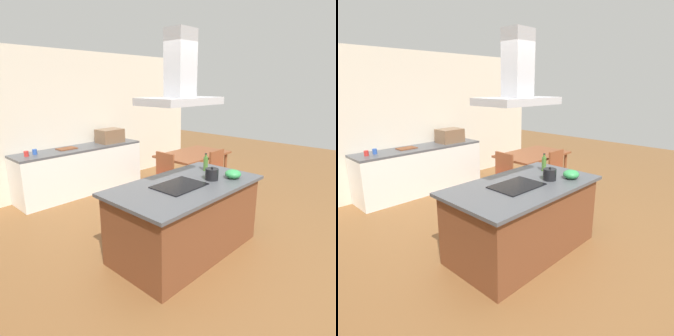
# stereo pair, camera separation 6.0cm
# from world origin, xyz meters

# --- Properties ---
(ground) EXTENTS (16.00, 16.00, 0.00)m
(ground) POSITION_xyz_m (0.00, 1.50, 0.00)
(ground) COLOR brown
(wall_back) EXTENTS (7.20, 0.10, 2.70)m
(wall_back) POSITION_xyz_m (0.00, 3.25, 1.35)
(wall_back) COLOR beige
(wall_back) RESTS_ON ground
(kitchen_island) EXTENTS (1.94, 1.08, 0.90)m
(kitchen_island) POSITION_xyz_m (0.00, 0.00, 0.45)
(kitchen_island) COLOR brown
(kitchen_island) RESTS_ON ground
(cooktop) EXTENTS (0.60, 0.44, 0.01)m
(cooktop) POSITION_xyz_m (-0.12, 0.00, 0.91)
(cooktop) COLOR black
(cooktop) RESTS_ON kitchen_island
(tea_kettle) EXTENTS (0.22, 0.17, 0.17)m
(tea_kettle) POSITION_xyz_m (0.35, -0.13, 0.97)
(tea_kettle) COLOR black
(tea_kettle) RESTS_ON kitchen_island
(olive_oil_bottle) EXTENTS (0.06, 0.06, 0.25)m
(olive_oil_bottle) POSITION_xyz_m (0.63, 0.17, 1.01)
(olive_oil_bottle) COLOR #47722D
(olive_oil_bottle) RESTS_ON kitchen_island
(mixing_bowl) EXTENTS (0.21, 0.21, 0.11)m
(mixing_bowl) POSITION_xyz_m (0.59, -0.30, 0.96)
(mixing_bowl) COLOR #33934C
(mixing_bowl) RESTS_ON kitchen_island
(back_counter) EXTENTS (2.49, 0.62, 0.90)m
(back_counter) POSITION_xyz_m (0.27, 2.88, 0.45)
(back_counter) COLOR white
(back_counter) RESTS_ON ground
(countertop_microwave) EXTENTS (0.50, 0.38, 0.28)m
(countertop_microwave) POSITION_xyz_m (0.98, 2.88, 1.04)
(countertop_microwave) COLOR brown
(countertop_microwave) RESTS_ON back_counter
(coffee_mug_red) EXTENTS (0.08, 0.08, 0.09)m
(coffee_mug_red) POSITION_xyz_m (-0.74, 2.88, 0.95)
(coffee_mug_red) COLOR red
(coffee_mug_red) RESTS_ON back_counter
(coffee_mug_blue) EXTENTS (0.08, 0.08, 0.09)m
(coffee_mug_blue) POSITION_xyz_m (-0.58, 2.92, 0.95)
(coffee_mug_blue) COLOR #2D56B2
(coffee_mug_blue) RESTS_ON back_counter
(cutting_board) EXTENTS (0.34, 0.24, 0.02)m
(cutting_board) POSITION_xyz_m (0.02, 2.93, 0.91)
(cutting_board) COLOR brown
(cutting_board) RESTS_ON back_counter
(dining_table) EXTENTS (1.40, 0.90, 0.75)m
(dining_table) POSITION_xyz_m (1.89, 1.39, 0.67)
(dining_table) COLOR brown
(dining_table) RESTS_ON ground
(chair_at_left_end) EXTENTS (0.42, 0.42, 0.89)m
(chair_at_left_end) POSITION_xyz_m (0.97, 1.39, 0.51)
(chair_at_left_end) COLOR red
(chair_at_left_end) RESTS_ON ground
(chair_facing_island) EXTENTS (0.42, 0.42, 0.89)m
(chair_facing_island) POSITION_xyz_m (1.89, 0.73, 0.51)
(chair_facing_island) COLOR red
(chair_facing_island) RESTS_ON ground
(range_hood) EXTENTS (0.90, 0.55, 0.78)m
(range_hood) POSITION_xyz_m (-0.12, 0.00, 2.10)
(range_hood) COLOR #ADADB2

